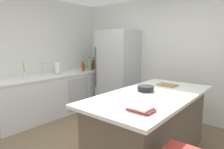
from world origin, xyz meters
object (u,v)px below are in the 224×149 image
(gin_bottle, at_px, (90,65))
(kitchen_island, at_px, (151,126))
(vinegar_bottle, at_px, (83,67))
(soda_bottle, at_px, (84,65))
(cutting_board, at_px, (167,85))
(hot_sauce_bottle, at_px, (84,67))
(flower_vase, at_px, (24,73))
(whiskey_bottle, at_px, (94,64))
(refrigerator, at_px, (118,71))
(cookbook_stack, at_px, (141,109))
(mixing_bowl, at_px, (146,88))
(paper_towel_roll, at_px, (57,68))
(olive_oil_bottle, at_px, (96,64))
(syrup_bottle, at_px, (93,66))
(sink_faucet, at_px, (42,69))

(gin_bottle, bearing_deg, kitchen_island, -26.44)
(vinegar_bottle, bearing_deg, soda_bottle, 128.28)
(cutting_board, bearing_deg, hot_sauce_bottle, 170.07)
(flower_vase, distance_m, hot_sauce_bottle, 1.52)
(flower_vase, distance_m, cutting_board, 2.73)
(whiskey_bottle, xyz_separation_m, vinegar_bottle, (0.09, -0.49, -0.02))
(refrigerator, xyz_separation_m, soda_bottle, (-0.96, -0.22, 0.09))
(vinegar_bottle, xyz_separation_m, cookbook_stack, (2.67, -1.62, -0.06))
(gin_bottle, height_order, hot_sauce_bottle, gin_bottle)
(hot_sauce_bottle, bearing_deg, kitchen_island, -22.66)
(whiskey_bottle, bearing_deg, vinegar_bottle, -79.72)
(flower_vase, xyz_separation_m, cutting_board, (2.50, 1.09, -0.08))
(mixing_bowl, height_order, cutting_board, mixing_bowl)
(hot_sauce_bottle, bearing_deg, refrigerator, 19.37)
(paper_towel_roll, height_order, olive_oil_bottle, olive_oil_bottle)
(flower_vase, height_order, soda_bottle, soda_bottle)
(hot_sauce_bottle, xyz_separation_m, vinegar_bottle, (0.07, -0.10, 0.01))
(paper_towel_roll, relative_size, gin_bottle, 0.91)
(gin_bottle, distance_m, cutting_board, 2.51)
(gin_bottle, relative_size, soda_bottle, 1.06)
(syrup_bottle, relative_size, hot_sauce_bottle, 0.99)
(kitchen_island, height_order, vinegar_bottle, vinegar_bottle)
(cookbook_stack, relative_size, mixing_bowl, 1.09)
(whiskey_bottle, relative_size, cutting_board, 1.01)
(flower_vase, xyz_separation_m, gin_bottle, (0.07, 1.71, 0.03))
(vinegar_bottle, bearing_deg, hot_sauce_bottle, 125.98)
(paper_towel_roll, relative_size, mixing_bowl, 1.32)
(syrup_bottle, bearing_deg, soda_bottle, -120.89)
(gin_bottle, bearing_deg, flower_vase, -92.34)
(olive_oil_bottle, bearing_deg, cutting_board, -19.96)
(whiskey_bottle, distance_m, cookbook_stack, 3.48)
(kitchen_island, relative_size, cookbook_stack, 8.05)
(cookbook_stack, distance_m, mixing_bowl, 0.85)
(soda_bottle, xyz_separation_m, vinegar_bottle, (0.15, -0.19, -0.03))
(kitchen_island, bearing_deg, mixing_bowl, 151.39)
(kitchen_island, distance_m, hot_sauce_bottle, 2.77)
(flower_vase, bearing_deg, sink_faucet, 92.10)
(cutting_board, bearing_deg, sink_faucet, -164.41)
(kitchen_island, bearing_deg, cookbook_stack, -70.80)
(soda_bottle, relative_size, cookbook_stack, 1.26)
(kitchen_island, xyz_separation_m, vinegar_bottle, (-2.43, 0.94, 0.54))
(kitchen_island, height_order, olive_oil_bottle, olive_oil_bottle)
(sink_faucet, bearing_deg, flower_vase, -87.90)
(flower_vase, xyz_separation_m, cookbook_stack, (2.79, -0.21, -0.06))
(soda_bottle, bearing_deg, cookbook_stack, -32.78)
(paper_towel_roll, bearing_deg, vinegar_bottle, 81.54)
(olive_oil_bottle, xyz_separation_m, cutting_board, (2.48, -0.90, -0.10))
(syrup_bottle, height_order, vinegar_bottle, vinegar_bottle)
(syrup_bottle, bearing_deg, cookbook_stack, -36.66)
(hot_sauce_bottle, height_order, cutting_board, hot_sauce_bottle)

